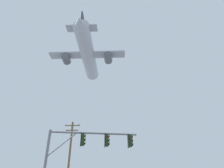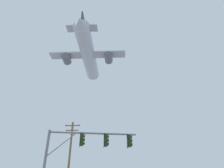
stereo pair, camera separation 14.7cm
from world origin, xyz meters
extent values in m
cylinder|color=slate|center=(-2.44, 9.05, 5.48)|extent=(6.68, 1.36, 0.15)
cylinder|color=slate|center=(-4.77, 8.63, 4.57)|extent=(2.06, 0.45, 1.88)
cube|color=#193814|center=(0.36, 9.56, 4.95)|extent=(0.31, 0.36, 0.90)
cylinder|color=#193814|center=(0.36, 9.56, 5.46)|extent=(0.05, 0.05, 0.12)
cube|color=black|center=(0.22, 9.54, 4.95)|extent=(0.11, 0.46, 1.04)
sphere|color=red|center=(0.50, 9.59, 5.22)|extent=(0.20, 0.20, 0.20)
cylinder|color=#193814|center=(0.56, 9.60, 5.28)|extent=(0.08, 0.21, 0.21)
sphere|color=black|center=(0.50, 9.59, 4.94)|extent=(0.20, 0.20, 0.20)
cylinder|color=#193814|center=(0.56, 9.60, 5.00)|extent=(0.08, 0.21, 0.21)
sphere|color=black|center=(0.50, 9.59, 4.66)|extent=(0.20, 0.20, 0.20)
cylinder|color=#193814|center=(0.56, 9.60, 4.72)|extent=(0.08, 0.21, 0.21)
cube|color=#193814|center=(-1.48, 9.23, 4.95)|extent=(0.31, 0.36, 0.90)
cylinder|color=#193814|center=(-1.48, 9.23, 5.46)|extent=(0.05, 0.05, 0.12)
cube|color=black|center=(-1.61, 9.21, 4.95)|extent=(0.11, 0.46, 1.04)
sphere|color=red|center=(-1.33, 9.26, 5.22)|extent=(0.20, 0.20, 0.20)
cylinder|color=#193814|center=(-1.27, 9.27, 5.28)|extent=(0.08, 0.21, 0.21)
sphere|color=black|center=(-1.33, 9.26, 4.94)|extent=(0.20, 0.20, 0.20)
cylinder|color=#193814|center=(-1.27, 9.27, 5.00)|extent=(0.08, 0.21, 0.21)
sphere|color=black|center=(-1.33, 9.26, 4.66)|extent=(0.20, 0.20, 0.20)
cylinder|color=#193814|center=(-1.27, 9.27, 4.72)|extent=(0.08, 0.21, 0.21)
cube|color=#193814|center=(-3.31, 8.90, 4.95)|extent=(0.31, 0.36, 0.90)
cylinder|color=#193814|center=(-3.31, 8.90, 5.46)|extent=(0.05, 0.05, 0.12)
cube|color=black|center=(-3.44, 8.87, 4.95)|extent=(0.11, 0.46, 1.04)
sphere|color=red|center=(-3.16, 8.92, 5.22)|extent=(0.20, 0.20, 0.20)
cylinder|color=#193814|center=(-3.10, 8.93, 5.28)|extent=(0.08, 0.21, 0.21)
sphere|color=black|center=(-3.16, 8.92, 4.94)|extent=(0.20, 0.20, 0.20)
cylinder|color=#193814|center=(-3.10, 8.93, 5.00)|extent=(0.08, 0.21, 0.21)
sphere|color=black|center=(-3.16, 8.92, 4.66)|extent=(0.20, 0.20, 0.20)
cylinder|color=#193814|center=(-3.10, 8.93, 4.72)|extent=(0.08, 0.21, 0.21)
cylinder|color=brown|center=(-7.35, 21.06, 5.12)|extent=(0.28, 0.28, 10.25)
cube|color=brown|center=(-7.35, 21.06, 9.75)|extent=(2.20, 0.12, 0.12)
cube|color=brown|center=(-7.35, 21.06, 9.05)|extent=(1.80, 0.12, 0.12)
cylinder|color=gray|center=(-8.25, 21.06, 9.87)|extent=(0.10, 0.10, 0.18)
cylinder|color=gray|center=(-6.45, 21.06, 9.87)|extent=(0.10, 0.10, 0.18)
cylinder|color=#B7BCC6|center=(-8.83, 35.49, 33.40)|extent=(3.98, 20.91, 3.71)
cone|color=#B7BCC6|center=(-8.99, 47.08, 33.40)|extent=(3.56, 2.60, 3.52)
cone|color=#B7BCC6|center=(-8.69, 24.02, 33.40)|extent=(3.18, 2.36, 3.15)
cube|color=#A8ADB7|center=(-8.83, 34.92, 32.84)|extent=(19.73, 2.81, 0.42)
cylinder|color=#595B60|center=(-14.34, 34.84, 31.73)|extent=(2.12, 2.81, 2.09)
cylinder|color=#595B60|center=(-3.31, 34.99, 31.73)|extent=(2.12, 2.81, 2.09)
cube|color=#333338|center=(-8.72, 26.46, 35.49)|extent=(0.32, 3.25, 4.40)
cube|color=#A8ADB7|center=(-8.71, 26.22, 33.75)|extent=(6.98, 2.18, 0.23)
camera|label=1|loc=(-0.28, -6.27, 1.53)|focal=31.46mm
camera|label=2|loc=(-0.13, -6.26, 1.53)|focal=31.46mm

